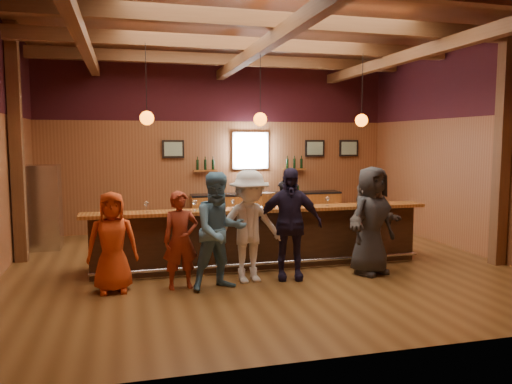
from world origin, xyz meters
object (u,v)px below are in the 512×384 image
ice_bucket (269,200)px  bottle_a (297,198)px  customer_navy (289,224)px  back_bar_cabinet (267,211)px  customer_denim (220,231)px  bar_counter (259,237)px  customer_white (249,226)px  customer_redvest (181,240)px  stainless_fridge (43,207)px  customer_orange (112,242)px  customer_dark (371,221)px  customer_brown (369,226)px  bartender (283,214)px

ice_bucket → bottle_a: 0.59m
customer_navy → back_bar_cabinet: bearing=90.6°
customer_denim → ice_bucket: size_ratio=6.91×
bar_counter → customer_navy: 1.19m
back_bar_cabinet → customer_white: (-1.64, -4.67, 0.45)m
bar_counter → customer_denim: bearing=-126.3°
ice_bucket → customer_redvest: bearing=-151.6°
back_bar_cabinet → ice_bucket: size_ratio=15.02×
back_bar_cabinet → stainless_fridge: (-5.30, -1.12, 0.42)m
customer_orange → bottle_a: size_ratio=4.05×
bar_counter → ice_bucket: ice_bucket is taller
bottle_a → customer_orange: bearing=-164.1°
bar_counter → bottle_a: bearing=-13.7°
customer_white → customer_dark: size_ratio=0.98×
customer_brown → ice_bucket: (-1.60, 0.83, 0.40)m
bar_counter → customer_white: (-0.46, -1.10, 0.40)m
customer_denim → bottle_a: bearing=22.3°
customer_redvest → ice_bucket: 1.99m
customer_denim → customer_brown: size_ratio=1.10×
customer_redvest → customer_denim: customer_denim is taller
customer_dark → bottle_a: customer_dark is taller
customer_orange → customer_redvest: (1.03, -0.07, -0.01)m
bar_counter → stainless_fridge: stainless_fridge is taller
customer_redvest → customer_brown: size_ratio=0.92×
back_bar_cabinet → customer_denim: customer_denim is taller
customer_redvest → customer_dark: size_ratio=0.82×
customer_orange → customer_brown: bearing=-1.4°
customer_white → customer_navy: (0.68, 0.01, 0.02)m
bar_counter → back_bar_cabinet: size_ratio=1.57×
bar_counter → bottle_a: size_ratio=16.45×
bar_counter → customer_brown: customer_brown is taller
bottle_a → stainless_fridge: bearing=151.4°
back_bar_cabinet → customer_brown: (0.53, -4.66, 0.36)m
customer_orange → customer_denim: bearing=-10.5°
customer_denim → bottle_a: (1.70, 1.19, 0.34)m
customer_orange → customer_white: (2.16, 0.01, 0.15)m
stainless_fridge → bottle_a: (4.81, -2.62, 0.36)m
customer_navy → customer_brown: 1.49m
customer_orange → bartender: bearing=32.3°
customer_redvest → customer_navy: bearing=-2.8°
customer_denim → customer_navy: (1.23, 0.27, 0.02)m
back_bar_cabinet → customer_redvest: 5.51m
ice_bucket → bartender: bearing=63.2°
customer_denim → bottle_a: 2.10m
customer_navy → customer_brown: (1.48, 0.00, -0.10)m
bar_counter → customer_brown: size_ratio=3.76×
customer_denim → ice_bucket: customer_denim is taller
bar_counter → ice_bucket: 0.78m
bartender → customer_navy: bearing=74.1°
stainless_fridge → customer_redvest: size_ratio=1.17×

